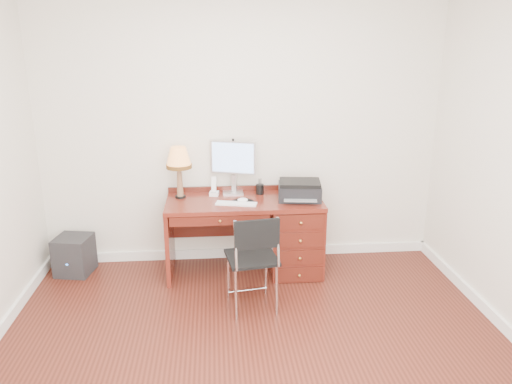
{
  "coord_description": "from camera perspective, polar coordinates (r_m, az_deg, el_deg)",
  "views": [
    {
      "loc": [
        -0.28,
        -3.17,
        2.24
      ],
      "look_at": [
        0.1,
        1.2,
        0.89
      ],
      "focal_mm": 35.0,
      "sensor_mm": 36.0,
      "label": 1
    }
  ],
  "objects": [
    {
      "name": "room_shell",
      "position": [
        4.4,
        -0.65,
        -12.76
      ],
      "size": [
        4.0,
        4.0,
        4.0
      ],
      "color": "silver",
      "rests_on": "ground"
    },
    {
      "name": "monitor",
      "position": [
        4.95,
        -2.71,
        3.62
      ],
      "size": [
        0.45,
        0.22,
        0.53
      ],
      "rotation": [
        0.0,
        0.0,
        -0.32
      ],
      "color": "silver",
      "rests_on": "desk"
    },
    {
      "name": "leg_lamp",
      "position": [
        4.84,
        -8.82,
        3.54
      ],
      "size": [
        0.25,
        0.25,
        0.5
      ],
      "color": "black",
      "rests_on": "desk"
    },
    {
      "name": "desk",
      "position": [
        4.96,
        2.39,
        -4.49
      ],
      "size": [
        1.5,
        0.67,
        0.75
      ],
      "color": "maroon",
      "rests_on": "ground"
    },
    {
      "name": "mouse_pad",
      "position": [
        4.73,
        -1.53,
        -1.05
      ],
      "size": [
        0.22,
        0.22,
        0.04
      ],
      "color": "black",
      "rests_on": "desk"
    },
    {
      "name": "keyboard",
      "position": [
        4.68,
        -2.27,
        -1.34
      ],
      "size": [
        0.4,
        0.19,
        0.01
      ],
      "primitive_type": "cube",
      "rotation": [
        0.0,
        0.0,
        -0.23
      ],
      "color": "white",
      "rests_on": "desk"
    },
    {
      "name": "chair",
      "position": [
        4.18,
        -0.43,
        -7.04
      ],
      "size": [
        0.47,
        0.47,
        0.87
      ],
      "rotation": [
        0.0,
        0.0,
        0.15
      ],
      "color": "black",
      "rests_on": "ground"
    },
    {
      "name": "printer",
      "position": [
        4.83,
        5.0,
        0.21
      ],
      "size": [
        0.44,
        0.36,
        0.18
      ],
      "rotation": [
        0.0,
        0.0,
        -0.13
      ],
      "color": "black",
      "rests_on": "desk"
    },
    {
      "name": "phone",
      "position": [
        4.94,
        -4.82,
        0.22
      ],
      "size": [
        0.1,
        0.1,
        0.19
      ],
      "rotation": [
        0.0,
        0.0,
        -0.15
      ],
      "color": "white",
      "rests_on": "desk"
    },
    {
      "name": "pen_cup",
      "position": [
        4.98,
        0.45,
        0.32
      ],
      "size": [
        0.08,
        0.08,
        0.1
      ],
      "primitive_type": "cylinder",
      "color": "black",
      "rests_on": "desk"
    },
    {
      "name": "equipment_box",
      "position": [
        5.29,
        -20.05,
        -6.77
      ],
      "size": [
        0.38,
        0.38,
        0.38
      ],
      "primitive_type": "cube",
      "rotation": [
        0.0,
        0.0,
        -0.19
      ],
      "color": "black",
      "rests_on": "ground"
    },
    {
      "name": "ground",
      "position": [
        3.89,
        0.09,
        -18.03
      ],
      "size": [
        4.0,
        4.0,
        0.0
      ],
      "primitive_type": "plane",
      "color": "#3A140D",
      "rests_on": "ground"
    }
  ]
}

